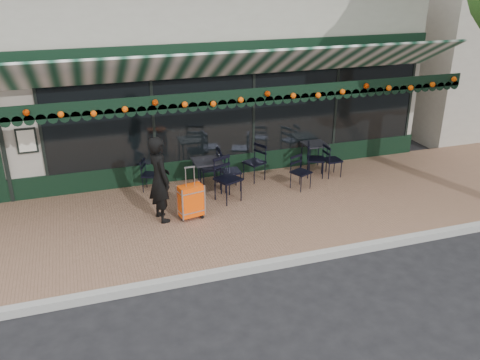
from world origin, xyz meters
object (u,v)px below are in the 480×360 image
object	(u,v)px
cafe_table_a	(315,146)
chair_b_front	(228,180)
cafe_table_b	(207,163)
chair_b_right	(231,172)
woman	(160,179)
chair_b_left	(210,168)
suitcase	(191,201)
chair_solo	(151,175)
chair_a_front	(301,173)
chair_a_left	(254,163)
chair_a_right	(316,159)
chair_a_extra	(332,160)

from	to	relation	value
cafe_table_a	chair_b_front	xyz separation A→B (m)	(-2.59, -1.09, -0.13)
cafe_table_b	chair_b_right	bearing A→B (deg)	-8.11
chair_b_front	woman	bearing A→B (deg)	173.04
chair_b_right	chair_b_left	bearing A→B (deg)	59.36
suitcase	chair_b_right	xyz separation A→B (m)	(1.19, 1.12, 0.06)
cafe_table_a	cafe_table_b	world-z (taller)	cafe_table_b
woman	chair_b_front	bearing A→B (deg)	-88.05
chair_b_front	chair_solo	bearing A→B (deg)	121.93
woman	chair_b_left	distance (m)	1.88
chair_b_right	chair_b_front	distance (m)	0.61
woman	chair_a_front	xyz separation A→B (m)	(3.31, 0.53, -0.49)
cafe_table_a	chair_a_left	size ratio (longest dim) A/B	0.78
woman	cafe_table_b	distance (m)	1.64
chair_a_left	chair_a_right	size ratio (longest dim) A/B	1.02
chair_a_right	chair_b_left	world-z (taller)	chair_b_left
suitcase	chair_solo	xyz separation A→B (m)	(-0.56, 1.64, 0.00)
cafe_table_a	chair_a_front	xyz separation A→B (m)	(-0.82, -0.99, -0.23)
cafe_table_b	chair_a_right	size ratio (longest dim) A/B	0.87
chair_b_left	chair_a_right	bearing A→B (deg)	90.65
chair_a_right	chair_b_front	bearing A→B (deg)	129.27
cafe_table_a	chair_a_right	bearing A→B (deg)	-111.90
woman	chair_b_left	xyz separation A→B (m)	(1.36, 1.23, -0.40)
woman	chair_b_front	xyz separation A→B (m)	(1.54, 0.43, -0.38)
chair_a_right	chair_a_extra	xyz separation A→B (m)	(0.39, -0.12, -0.03)
chair_a_right	chair_a_front	size ratio (longest dim) A/B	1.09
chair_a_front	chair_solo	size ratio (longest dim) A/B	1.05
chair_b_left	chair_b_right	world-z (taller)	chair_b_left
chair_a_left	chair_a_extra	xyz separation A→B (m)	(1.88, -0.35, -0.04)
cafe_table_b	chair_a_left	bearing A→B (deg)	12.58
chair_solo	cafe_table_a	bearing A→B (deg)	-65.87
cafe_table_a	chair_a_right	size ratio (longest dim) A/B	0.80
chair_a_extra	chair_solo	xyz separation A→B (m)	(-4.33, 0.52, -0.03)
chair_a_right	chair_a_left	bearing A→B (deg)	104.97
chair_a_right	suitcase	bearing A→B (deg)	133.83
chair_a_right	chair_b_right	distance (m)	2.19
cafe_table_b	woman	bearing A→B (deg)	-139.46
suitcase	cafe_table_a	distance (m)	3.92
chair_b_right	chair_a_extra	bearing A→B (deg)	-89.25
chair_a_left	chair_b_left	distance (m)	1.12
woman	chair_a_extra	world-z (taller)	woman
cafe_table_b	chair_b_right	size ratio (longest dim) A/B	0.86
chair_a_right	chair_a_front	xyz separation A→B (m)	(-0.65, -0.58, -0.04)
chair_a_left	chair_solo	xyz separation A→B (m)	(-2.44, 0.17, -0.07)
chair_a_right	chair_b_front	world-z (taller)	chair_b_front
chair_b_front	chair_solo	world-z (taller)	chair_b_front
chair_a_extra	chair_b_right	size ratio (longest dim) A/B	0.93
cafe_table_a	chair_a_left	distance (m)	1.68
cafe_table_a	chair_a_front	distance (m)	1.30
chair_a_right	chair_a_front	distance (m)	0.87
chair_a_left	chair_b_right	distance (m)	0.78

